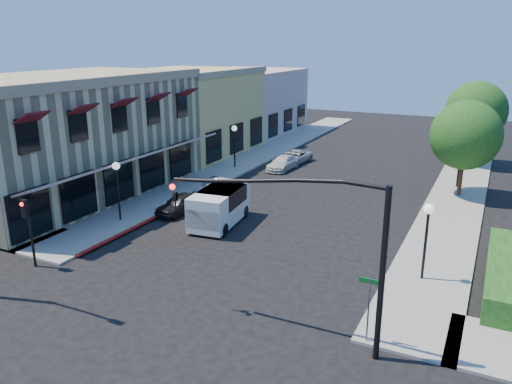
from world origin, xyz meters
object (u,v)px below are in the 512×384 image
at_px(street_tree_b, 476,111).
at_px(signal_mast_arm, 319,234).
at_px(street_tree_a, 466,135).
at_px(lamppost_right_near, 428,222).
at_px(street_name_sign, 369,300).
at_px(lamppost_right_far, 461,151).
at_px(parked_car_d, 295,157).
at_px(parked_car_b, 215,187).
at_px(lamppost_left_far, 234,136).
at_px(parked_car_c, 283,163).
at_px(white_van, 219,204).
at_px(parked_car_a, 180,204).
at_px(lamppost_left_near, 117,176).
at_px(secondary_signal, 27,221).

relative_size(street_tree_b, signal_mast_arm, 0.88).
bearing_deg(street_tree_a, lamppost_right_near, -91.23).
xyz_separation_m(street_name_sign, lamppost_right_far, (1.00, 21.80, 1.04)).
bearing_deg(parked_car_d, parked_car_b, -90.78).
xyz_separation_m(signal_mast_arm, parked_car_d, (-10.66, 24.50, -3.54)).
bearing_deg(parked_car_d, lamppost_right_near, -47.12).
relative_size(lamppost_right_near, lamppost_right_far, 1.00).
relative_size(lamppost_left_far, parked_car_b, 1.03).
distance_m(signal_mast_arm, lamppost_right_far, 22.70).
distance_m(signal_mast_arm, parked_car_c, 24.67).
height_order(lamppost_right_near, parked_car_c, lamppost_right_near).
height_order(white_van, parked_car_a, white_van).
relative_size(street_tree_a, lamppost_left_near, 1.82).
bearing_deg(secondary_signal, lamppost_right_far, 53.86).
bearing_deg(signal_mast_arm, lamppost_left_near, 155.63).
height_order(lamppost_right_far, parked_car_b, lamppost_right_far).
xyz_separation_m(street_name_sign, parked_car_d, (-12.30, 23.80, -1.15)).
bearing_deg(white_van, street_name_sign, -37.05).
relative_size(white_van, parked_car_d, 1.24).
bearing_deg(lamppost_right_near, street_name_sign, -99.78).
height_order(parked_car_a, parked_car_c, parked_car_a).
relative_size(lamppost_left_near, lamppost_right_near, 1.00).
height_order(lamppost_left_near, lamppost_right_near, same).
bearing_deg(parked_car_b, lamppost_right_far, 37.66).
height_order(street_tree_a, parked_car_b, street_tree_a).
xyz_separation_m(lamppost_right_far, parked_car_b, (-14.70, -9.09, -2.17)).
relative_size(street_tree_b, lamppost_left_far, 1.97).
xyz_separation_m(parked_car_a, parked_car_d, (1.40, 15.19, -0.05)).
distance_m(lamppost_left_near, parked_car_b, 7.60).
bearing_deg(lamppost_left_near, lamppost_left_far, 90.00).
bearing_deg(street_name_sign, white_van, 142.95).
bearing_deg(signal_mast_arm, parked_car_b, 131.94).
bearing_deg(parked_car_c, parked_car_a, -92.42).
bearing_deg(lamppost_right_far, parked_car_d, 171.45).
bearing_deg(lamppost_right_near, lamppost_right_far, 90.00).
xyz_separation_m(white_van, parked_car_a, (-3.15, 0.65, -0.60)).
relative_size(street_name_sign, white_van, 0.51).
distance_m(street_tree_a, parked_car_a, 19.06).
bearing_deg(parked_car_a, parked_car_d, 92.64).
distance_m(street_name_sign, lamppost_right_far, 21.85).
bearing_deg(white_van, street_tree_b, 61.51).
height_order(lamppost_left_near, lamppost_left_far, same).
height_order(parked_car_b, parked_car_c, parked_car_b).
xyz_separation_m(signal_mast_arm, parked_car_c, (-10.66, 21.97, -3.53)).
distance_m(lamppost_right_near, parked_car_c, 20.51).
height_order(street_tree_b, parked_car_d, street_tree_b).
relative_size(street_tree_a, signal_mast_arm, 0.81).
height_order(street_tree_a, street_tree_b, street_tree_b).
distance_m(signal_mast_arm, street_name_sign, 2.98).
xyz_separation_m(street_tree_a, secondary_signal, (-16.80, -20.59, -1.88)).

